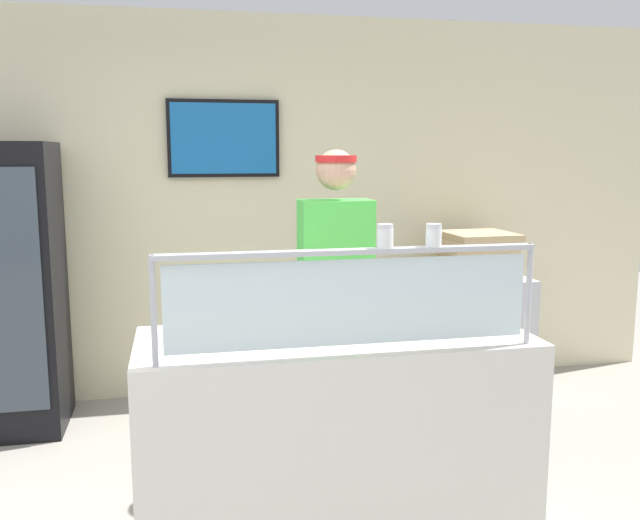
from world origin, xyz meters
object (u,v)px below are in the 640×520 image
object	(u,v)px
pizza_tray	(355,328)
pepper_flake_shaker	(434,237)
pizza_box_stack	(477,255)
parmesan_shaker	(385,238)
drink_fridge	(6,289)
worker_figure	(336,293)
pizza_server	(367,324)

from	to	relation	value
pizza_tray	pepper_flake_shaker	size ratio (longest dim) A/B	4.37
pizza_tray	pizza_box_stack	bearing A→B (deg)	50.02
parmesan_shaker	pepper_flake_shaker	xyz separation A→B (m)	(0.20, -0.00, -0.00)
pepper_flake_shaker	drink_fridge	distance (m)	2.86
pizza_tray	parmesan_shaker	xyz separation A→B (m)	(0.03, -0.33, 0.45)
worker_figure	drink_fridge	distance (m)	2.13
pizza_tray	pizza_box_stack	world-z (taller)	pizza_box_stack
pizza_tray	drink_fridge	bearing A→B (deg)	138.88
pizza_tray	pizza_server	world-z (taller)	pizza_server
worker_figure	pizza_box_stack	xyz separation A→B (m)	(1.25, 0.96, 0.02)
parmesan_shaker	drink_fridge	xyz separation A→B (m)	(-1.86, 1.92, -0.51)
pepper_flake_shaker	pizza_box_stack	world-z (taller)	pepper_flake_shaker
parmesan_shaker	pizza_tray	bearing A→B (deg)	95.08
pizza_tray	parmesan_shaker	bearing A→B (deg)	-84.92
pepper_flake_shaker	pizza_box_stack	size ratio (longest dim) A/B	0.18
pizza_tray	drink_fridge	xyz separation A→B (m)	(-1.83, 1.59, -0.06)
pizza_tray	pizza_box_stack	distance (m)	2.02
drink_fridge	parmesan_shaker	bearing A→B (deg)	-46.02
pizza_server	worker_figure	size ratio (longest dim) A/B	0.16
pepper_flake_shaker	worker_figure	distance (m)	1.02
parmesan_shaker	worker_figure	world-z (taller)	worker_figure
pizza_tray	pepper_flake_shaker	xyz separation A→B (m)	(0.23, -0.33, 0.45)
drink_fridge	pizza_box_stack	size ratio (longest dim) A/B	3.62
pizza_server	drink_fridge	size ratio (longest dim) A/B	0.15
pepper_flake_shaker	pizza_server	bearing A→B (deg)	120.87
pizza_tray	worker_figure	size ratio (longest dim) A/B	0.23
pizza_server	pizza_box_stack	world-z (taller)	pizza_box_stack
pepper_flake_shaker	drink_fridge	bearing A→B (deg)	136.93
pizza_tray	pizza_server	size ratio (longest dim) A/B	1.43
pepper_flake_shaker	pizza_box_stack	bearing A→B (deg)	60.37
parmesan_shaker	pepper_flake_shaker	size ratio (longest dim) A/B	1.03
drink_fridge	pizza_box_stack	bearing A→B (deg)	-0.80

